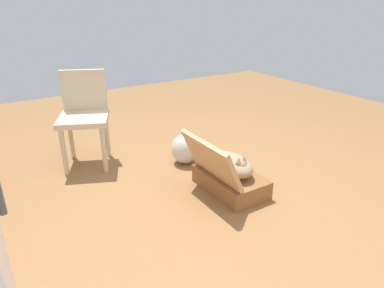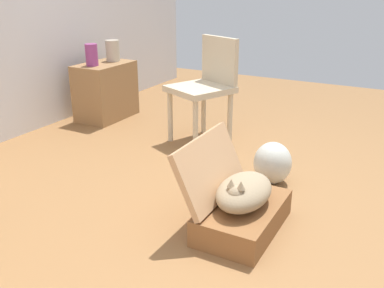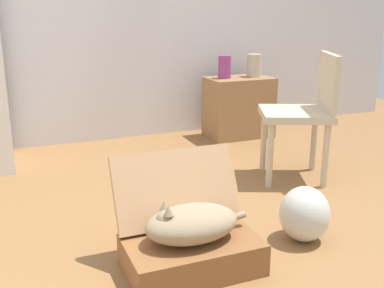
{
  "view_description": "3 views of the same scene",
  "coord_description": "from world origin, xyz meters",
  "px_view_note": "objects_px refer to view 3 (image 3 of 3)",
  "views": [
    {
      "loc": [
        -2.1,
        1.46,
        1.5
      ],
      "look_at": [
        0.24,
        -0.01,
        0.34
      ],
      "focal_mm": 32.35,
      "sensor_mm": 36.0,
      "label": 1
    },
    {
      "loc": [
        -2.1,
        -0.94,
        1.33
      ],
      "look_at": [
        0.15,
        0.29,
        0.35
      ],
      "focal_mm": 40.25,
      "sensor_mm": 36.0,
      "label": 2
    },
    {
      "loc": [
        -0.84,
        -1.98,
        1.19
      ],
      "look_at": [
        0.11,
        0.34,
        0.45
      ],
      "focal_mm": 43.81,
      "sensor_mm": 36.0,
      "label": 3
    }
  ],
  "objects_px": {
    "cat": "(191,223)",
    "suitcase_base": "(192,255)",
    "chair": "(305,110)",
    "vase_short": "(254,65)",
    "side_table": "(239,107)",
    "vase_tall": "(225,67)",
    "plastic_bag_white": "(305,214)"
  },
  "relations": [
    {
      "from": "cat",
      "to": "suitcase_base",
      "type": "bearing_deg",
      "value": -4.56
    },
    {
      "from": "side_table",
      "to": "vase_short",
      "type": "bearing_deg",
      "value": -0.6
    },
    {
      "from": "cat",
      "to": "vase_tall",
      "type": "bearing_deg",
      "value": 60.39
    },
    {
      "from": "side_table",
      "to": "vase_tall",
      "type": "xyz_separation_m",
      "value": [
        -0.15,
        0.01,
        0.38
      ]
    },
    {
      "from": "cat",
      "to": "vase_tall",
      "type": "distance_m",
      "value": 2.39
    },
    {
      "from": "cat",
      "to": "plastic_bag_white",
      "type": "bearing_deg",
      "value": 4.52
    },
    {
      "from": "plastic_bag_white",
      "to": "side_table",
      "type": "xyz_separation_m",
      "value": [
        0.65,
        1.98,
        0.13
      ]
    },
    {
      "from": "vase_short",
      "to": "chair",
      "type": "xyz_separation_m",
      "value": [
        -0.26,
        -1.19,
        -0.16
      ]
    },
    {
      "from": "cat",
      "to": "vase_short",
      "type": "bearing_deg",
      "value": 54.26
    },
    {
      "from": "side_table",
      "to": "vase_short",
      "type": "relative_size",
      "value": 2.87
    },
    {
      "from": "suitcase_base",
      "to": "cat",
      "type": "bearing_deg",
      "value": 175.44
    },
    {
      "from": "suitcase_base",
      "to": "cat",
      "type": "xyz_separation_m",
      "value": [
        -0.01,
        0.0,
        0.16
      ]
    },
    {
      "from": "chair",
      "to": "vase_tall",
      "type": "bearing_deg",
      "value": -154.7
    },
    {
      "from": "vase_short",
      "to": "side_table",
      "type": "bearing_deg",
      "value": 179.4
    },
    {
      "from": "suitcase_base",
      "to": "cat",
      "type": "relative_size",
      "value": 1.19
    },
    {
      "from": "plastic_bag_white",
      "to": "suitcase_base",
      "type": "bearing_deg",
      "value": -175.42
    },
    {
      "from": "side_table",
      "to": "vase_short",
      "type": "xyz_separation_m",
      "value": [
        0.15,
        -0.0,
        0.38
      ]
    },
    {
      "from": "vase_short",
      "to": "suitcase_base",
      "type": "bearing_deg",
      "value": -125.64
    },
    {
      "from": "plastic_bag_white",
      "to": "chair",
      "type": "height_order",
      "value": "chair"
    },
    {
      "from": "vase_short",
      "to": "chair",
      "type": "distance_m",
      "value": 1.23
    },
    {
      "from": "vase_short",
      "to": "chair",
      "type": "bearing_deg",
      "value": -102.51
    },
    {
      "from": "plastic_bag_white",
      "to": "cat",
      "type": "bearing_deg",
      "value": -175.48
    },
    {
      "from": "suitcase_base",
      "to": "chair",
      "type": "bearing_deg",
      "value": 35.17
    },
    {
      "from": "cat",
      "to": "chair",
      "type": "bearing_deg",
      "value": 35.04
    },
    {
      "from": "side_table",
      "to": "chair",
      "type": "distance_m",
      "value": 1.22
    },
    {
      "from": "vase_tall",
      "to": "chair",
      "type": "xyz_separation_m",
      "value": [
        0.03,
        -1.21,
        -0.16
      ]
    },
    {
      "from": "cat",
      "to": "plastic_bag_white",
      "type": "relative_size",
      "value": 1.76
    },
    {
      "from": "cat",
      "to": "chair",
      "type": "height_order",
      "value": "chair"
    },
    {
      "from": "plastic_bag_white",
      "to": "vase_tall",
      "type": "distance_m",
      "value": 2.12
    },
    {
      "from": "cat",
      "to": "plastic_bag_white",
      "type": "height_order",
      "value": "cat"
    },
    {
      "from": "side_table",
      "to": "vase_tall",
      "type": "distance_m",
      "value": 0.41
    },
    {
      "from": "suitcase_base",
      "to": "vase_tall",
      "type": "height_order",
      "value": "vase_tall"
    }
  ]
}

